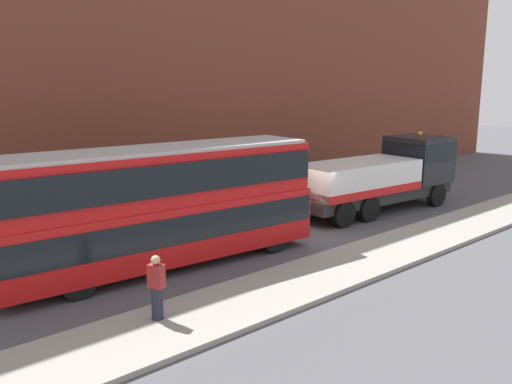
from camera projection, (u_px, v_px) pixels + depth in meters
ground_plane at (296, 232)px, 22.38m from camera, size 120.00×120.00×0.00m
near_kerb at (380, 254)px, 19.28m from camera, size 60.00×2.80×0.15m
building_facade at (185, 42)px, 26.51m from camera, size 60.00×1.50×16.00m
recovery_tow_truck at (383, 174)px, 25.80m from camera, size 10.22×3.33×3.67m
double_decker_bus at (163, 202)px, 17.79m from camera, size 11.17×3.40×4.06m
pedestrian_onlooker at (157, 288)px, 13.68m from camera, size 0.39×0.47×1.71m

